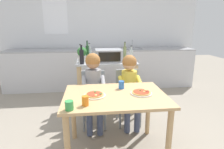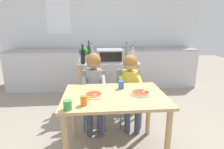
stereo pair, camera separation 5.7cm
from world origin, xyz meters
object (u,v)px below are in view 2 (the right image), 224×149
(pizza_plate_white, at_px, (141,93))
(drinking_cup_green, at_px, (68,105))
(kitchen_island_cart, at_px, (108,77))
(bottle_tall_green_wine, at_px, (83,56))
(bottle_brown_beer, at_px, (126,52))
(toaster_oven, at_px, (110,55))
(bottle_squat_spirits, at_px, (133,55))
(dining_chair_right, at_px, (129,93))
(child_in_yellow_shirt, at_px, (130,82))
(drinking_cup_orange, at_px, (84,101))
(bottle_slim_sauce, at_px, (82,53))
(dining_chair_left, at_px, (94,94))
(dining_table, at_px, (114,104))
(bottle_dark_olive_oil, at_px, (91,52))
(child_in_grey_shirt, at_px, (94,82))
(pizza_plate_cream, at_px, (94,95))
(potted_herb_plant, at_px, (84,54))
(bottle_clear_vinegar, at_px, (89,52))
(drinking_cup_blue, at_px, (121,85))

(pizza_plate_white, height_order, drinking_cup_green, drinking_cup_green)
(kitchen_island_cart, distance_m, bottle_tall_green_wine, 0.62)
(kitchen_island_cart, bearing_deg, bottle_brown_beer, 25.81)
(kitchen_island_cart, relative_size, toaster_oven, 2.27)
(bottle_squat_spirits, height_order, dining_chair_right, bottle_squat_spirits)
(dining_chair_right, bearing_deg, bottle_squat_spirits, 73.64)
(toaster_oven, distance_m, child_in_yellow_shirt, 0.76)
(drinking_cup_green, xyz_separation_m, drinking_cup_orange, (0.14, 0.08, 0.00))
(kitchen_island_cart, relative_size, bottle_tall_green_wine, 3.36)
(bottle_brown_beer, bearing_deg, bottle_slim_sauce, -178.78)
(pizza_plate_white, bearing_deg, dining_chair_left, 126.50)
(dining_table, height_order, pizza_plate_white, pizza_plate_white)
(bottle_dark_olive_oil, relative_size, child_in_grey_shirt, 0.26)
(bottle_brown_beer, height_order, drinking_cup_green, bottle_brown_beer)
(bottle_slim_sauce, distance_m, bottle_dark_olive_oil, 0.19)
(bottle_dark_olive_oil, bearing_deg, pizza_plate_cream, -88.36)
(bottle_slim_sauce, bearing_deg, kitchen_island_cart, -18.88)
(kitchen_island_cart, xyz_separation_m, child_in_yellow_shirt, (0.28, -0.67, 0.11))
(potted_herb_plant, distance_m, pizza_plate_cream, 1.28)
(kitchen_island_cart, relative_size, bottle_brown_beer, 3.29)
(bottle_tall_green_wine, distance_m, bottle_squat_spirits, 0.85)
(dining_chair_left, distance_m, child_in_yellow_shirt, 0.57)
(bottle_tall_green_wine, bearing_deg, potted_herb_plant, 89.78)
(bottle_slim_sauce, xyz_separation_m, dining_chair_left, (0.20, -0.73, -0.51))
(bottle_dark_olive_oil, relative_size, dining_table, 0.25)
(pizza_plate_cream, bearing_deg, bottle_brown_beer, 67.72)
(pizza_plate_white, relative_size, drinking_cup_green, 2.78)
(drinking_cup_orange, bearing_deg, bottle_slim_sauce, 93.81)
(toaster_oven, relative_size, dining_chair_right, 0.55)
(bottle_clear_vinegar, height_order, child_in_yellow_shirt, bottle_clear_vinegar)
(bottle_tall_green_wine, xyz_separation_m, bottle_brown_beer, (0.76, 0.38, 0.00))
(bottle_tall_green_wine, height_order, child_in_yellow_shirt, bottle_tall_green_wine)
(potted_herb_plant, distance_m, drinking_cup_blue, 1.17)
(bottle_squat_spirits, xyz_separation_m, dining_table, (-0.44, -1.22, -0.35))
(pizza_plate_cream, bearing_deg, potted_herb_plant, 97.67)
(kitchen_island_cart, xyz_separation_m, drinking_cup_blue, (0.09, -1.07, 0.20))
(drinking_cup_blue, height_order, drinking_cup_orange, drinking_cup_orange)
(bottle_brown_beer, distance_m, child_in_grey_shirt, 1.08)
(pizza_plate_cream, relative_size, drinking_cup_orange, 2.53)
(bottle_dark_olive_oil, xyz_separation_m, drinking_cup_blue, (0.37, -1.32, -0.21))
(toaster_oven, height_order, drinking_cup_orange, toaster_oven)
(dining_chair_right, distance_m, pizza_plate_white, 0.77)
(bottle_dark_olive_oil, height_order, bottle_squat_spirits, bottle_dark_olive_oil)
(dining_table, distance_m, dining_chair_right, 0.78)
(dining_table, relative_size, pizza_plate_cream, 4.66)
(dining_chair_left, bearing_deg, drinking_cup_orange, -95.67)
(bottle_tall_green_wine, distance_m, drinking_cup_orange, 1.32)
(bottle_brown_beer, distance_m, drinking_cup_blue, 1.29)
(bottle_dark_olive_oil, xyz_separation_m, child_in_yellow_shirt, (0.56, -0.92, -0.29))
(bottle_dark_olive_oil, height_order, child_in_yellow_shirt, bottle_dark_olive_oil)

